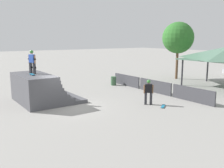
# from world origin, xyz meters

# --- Properties ---
(ground_plane) EXTENTS (160.00, 160.00, 0.00)m
(ground_plane) POSITION_xyz_m (0.00, 0.00, 0.00)
(ground_plane) COLOR gray
(quarter_pipe_ramp) EXTENTS (4.51, 4.11, 2.05)m
(quarter_pipe_ramp) POSITION_xyz_m (-2.22, -0.95, 0.90)
(quarter_pipe_ramp) COLOR #4C4C51
(quarter_pipe_ramp) RESTS_ON ground
(skater_on_deck) EXTENTS (0.70, 0.46, 1.68)m
(skater_on_deck) POSITION_xyz_m (-2.54, -1.24, 3.01)
(skater_on_deck) COLOR #2D2D33
(skater_on_deck) RESTS_ON quarter_pipe_ramp
(skateboard_on_deck) EXTENTS (0.83, 0.25, 0.09)m
(skateboard_on_deck) POSITION_xyz_m (-1.94, -1.48, 2.11)
(skateboard_on_deck) COLOR blue
(skateboard_on_deck) RESTS_ON quarter_pipe_ramp
(bystander_walking) EXTENTS (0.49, 0.62, 1.75)m
(bystander_walking) POSITION_xyz_m (2.84, 4.98, 1.03)
(bystander_walking) COLOR #2D2D33
(bystander_walking) RESTS_ON ground
(skateboard_on_ground) EXTENTS (0.61, 0.78, 0.09)m
(skateboard_on_ground) POSITION_xyz_m (3.90, 5.36, 0.06)
(skateboard_on_ground) COLOR red
(skateboard_on_ground) RESTS_ON ground
(barrier_fence) EXTENTS (11.29, 0.12, 1.05)m
(barrier_fence) POSITION_xyz_m (0.31, 8.16, 0.53)
(barrier_fence) COLOR #3D3D42
(barrier_fence) RESTS_ON ground
(tree_beside_pavilion) EXTENTS (3.49, 3.49, 6.37)m
(tree_beside_pavilion) POSITION_xyz_m (-3.62, 15.50, 4.61)
(tree_beside_pavilion) COLOR brown
(tree_beside_pavilion) RESTS_ON ground
(trash_bin) EXTENTS (0.52, 0.52, 0.85)m
(trash_bin) POSITION_xyz_m (-4.53, 7.29, 0.42)
(trash_bin) COLOR #385B3D
(trash_bin) RESTS_ON ground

